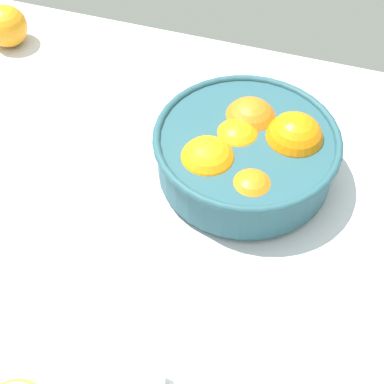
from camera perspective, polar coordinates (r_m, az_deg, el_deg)
name	(u,v)px	position (r cm, az deg, el deg)	size (l,w,h in cm)	color
ground_plane	(193,248)	(81.76, 0.10, -5.76)	(125.40, 94.30, 3.00)	silver
fruit_bowl	(249,152)	(84.83, 5.81, 4.10)	(27.97, 27.97, 11.78)	#234C56
loose_orange_1	(6,26)	(116.79, -18.43, 15.78)	(7.93, 7.93, 7.93)	orange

